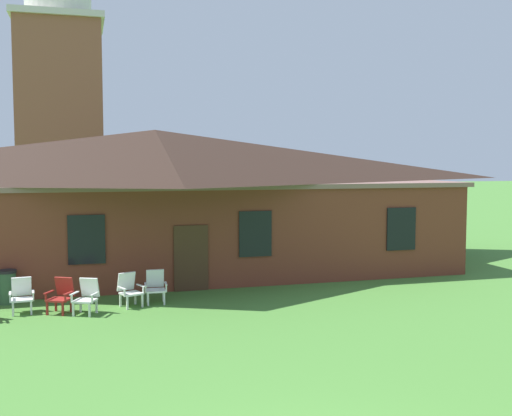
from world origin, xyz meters
name	(u,v)px	position (x,y,z in m)	size (l,w,h in m)	color
brick_building	(156,197)	(0.00, 17.50, 2.72)	(22.10, 10.40, 5.35)	brown
dome_tower	(60,90)	(-3.98, 32.10, 8.34)	(5.18, 5.18, 18.33)	#93563D
lawn_chair_left_end	(22,294)	(-4.40, 10.97, 0.50)	(0.68, 0.71, 0.96)	white
lawn_chair_middle	(61,294)	(-3.35, 10.67, 0.50)	(0.82, 0.85, 0.96)	maroon
lawn_chair_right_end	(87,295)	(-2.69, 10.36, 0.50)	(0.80, 0.84, 0.96)	silver
lawn_chair_far_side	(129,289)	(-1.52, 10.92, 0.50)	(0.78, 0.83, 0.96)	silver
lawn_chair_under_eave	(155,286)	(-0.75, 11.14, 0.50)	(0.67, 0.70, 0.96)	white
trash_bin	(7,287)	(-4.92, 12.20, 0.50)	(0.56, 0.56, 0.98)	#335638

